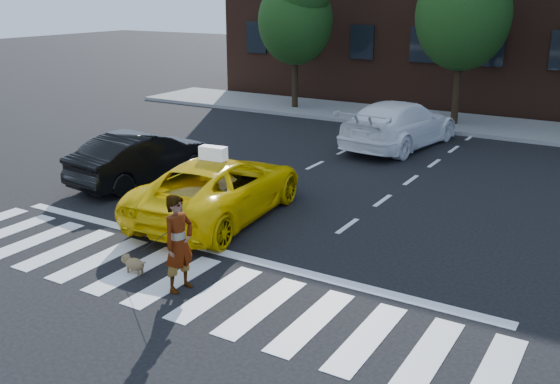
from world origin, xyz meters
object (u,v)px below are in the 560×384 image
(tree_left, at_px, (296,12))
(white_suv, at_px, (400,124))
(tree_mid, at_px, (465,4))
(taxi, at_px, (219,187))
(woman, at_px, (179,243))
(black_sedan, at_px, (144,157))
(dog, at_px, (133,263))

(tree_left, xyz_separation_m, white_suv, (6.75, -4.42, -3.62))
(tree_mid, relative_size, white_suv, 1.25)
(tree_left, bearing_deg, taxi, -67.71)
(tree_mid, height_order, woman, tree_mid)
(black_sedan, bearing_deg, taxi, 167.85)
(tree_left, relative_size, taxi, 1.21)
(taxi, height_order, woman, woman)
(tree_mid, distance_m, white_suv, 6.02)
(black_sedan, bearing_deg, white_suv, -114.28)
(tree_mid, distance_m, dog, 17.79)
(tree_left, height_order, tree_mid, tree_mid)
(black_sedan, bearing_deg, dog, 137.31)
(white_suv, xyz_separation_m, dog, (-0.71, -12.70, -0.61))
(white_suv, relative_size, woman, 3.07)
(tree_left, distance_m, black_sedan, 13.03)
(black_sedan, distance_m, woman, 7.21)
(taxi, distance_m, woman, 4.00)
(tree_mid, bearing_deg, woman, -90.67)
(black_sedan, distance_m, white_suv, 9.25)
(tree_mid, xyz_separation_m, woman, (-0.20, -17.18, -3.93))
(taxi, distance_m, dog, 3.61)
(taxi, xyz_separation_m, woman, (1.73, -3.60, 0.18))
(dog, bearing_deg, black_sedan, 129.31)
(white_suv, height_order, woman, woman)
(tree_left, relative_size, tree_mid, 0.92)
(taxi, bearing_deg, tree_mid, -103.83)
(tree_left, distance_m, taxi, 15.13)
(tree_left, bearing_deg, dog, -70.56)
(black_sedan, height_order, white_suv, white_suv)
(tree_mid, relative_size, woman, 3.85)
(taxi, relative_size, black_sedan, 1.19)
(tree_mid, bearing_deg, tree_left, 180.00)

